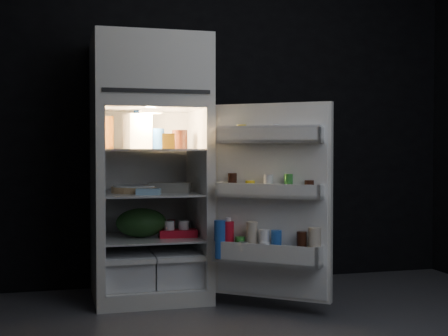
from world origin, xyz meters
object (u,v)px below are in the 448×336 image
object	(u,v)px
yogurt_tray	(178,233)
egg_carton	(170,188)
refrigerator	(149,159)
milk_jug	(137,131)
fridge_door	(270,204)

from	to	relation	value
yogurt_tray	egg_carton	bearing A→B (deg)	158.70
refrigerator	yogurt_tray	world-z (taller)	refrigerator
milk_jug	egg_carton	distance (m)	0.45
fridge_door	milk_jug	world-z (taller)	fridge_door
fridge_door	yogurt_tray	distance (m)	0.73
refrigerator	yogurt_tray	distance (m)	0.55
refrigerator	egg_carton	world-z (taller)	refrigerator
refrigerator	fridge_door	bearing A→B (deg)	-42.48
fridge_door	milk_jug	distance (m)	1.09
milk_jug	egg_carton	xyz separation A→B (m)	(0.21, -0.11, -0.38)
refrigerator	fridge_door	size ratio (longest dim) A/B	1.46
refrigerator	yogurt_tray	size ratio (longest dim) A/B	6.95
egg_carton	yogurt_tray	world-z (taller)	egg_carton
fridge_door	yogurt_tray	world-z (taller)	fridge_door
milk_jug	yogurt_tray	xyz separation A→B (m)	(0.26, -0.14, -0.69)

